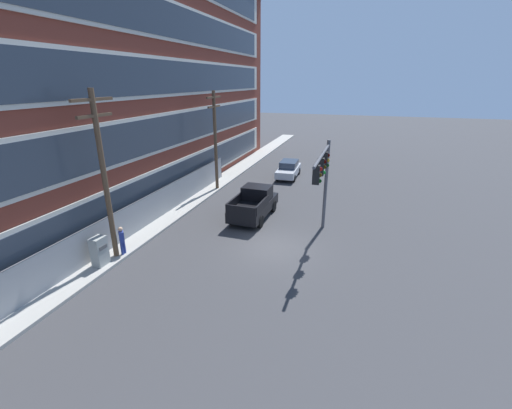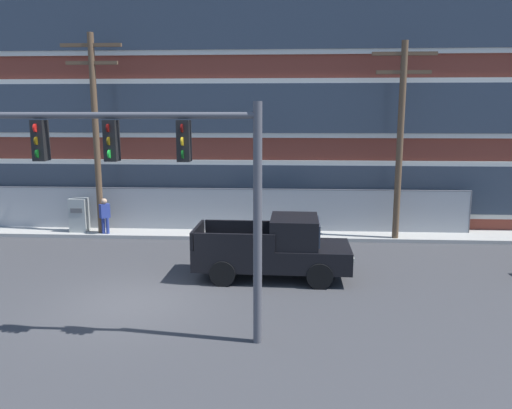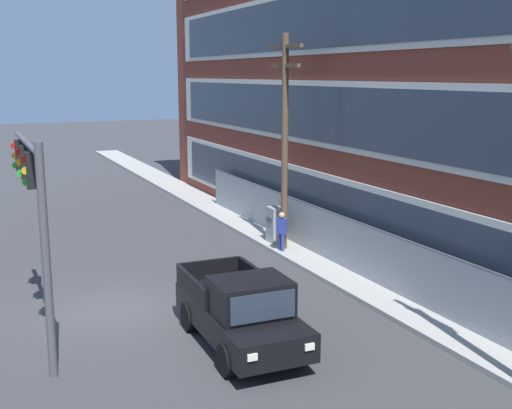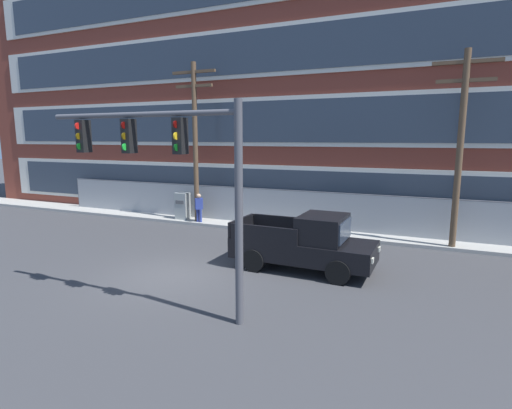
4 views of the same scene
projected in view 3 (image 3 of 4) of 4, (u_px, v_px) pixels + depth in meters
The scene contains 8 objects.
ground_plane at pixel (114, 310), 19.22m from camera, with size 160.00×160.00×0.00m, color #38383A.
sidewalk_building_side at pixel (342, 274), 22.47m from camera, with size 80.00×1.92×0.16m, color #9E9B93.
chain_link_fence at pixel (344, 244), 22.85m from camera, with size 25.45×0.06×2.01m.
traffic_signal_mast at pixel (33, 193), 15.98m from camera, with size 5.91×0.43×5.51m.
pickup_truck_black at pixel (242, 312), 16.45m from camera, with size 5.05×2.22×2.01m.
utility_pole_near_corner at pixel (285, 134), 24.61m from camera, with size 2.52×0.26×8.46m.
electrical_cabinet at pixel (275, 227), 26.31m from camera, with size 0.73×0.54×1.62m.
pedestrian_near_cabinet at pixel (282, 230), 25.01m from camera, with size 0.46×0.45×1.69m.
Camera 3 is at (18.33, -3.67, 6.95)m, focal length 45.00 mm.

